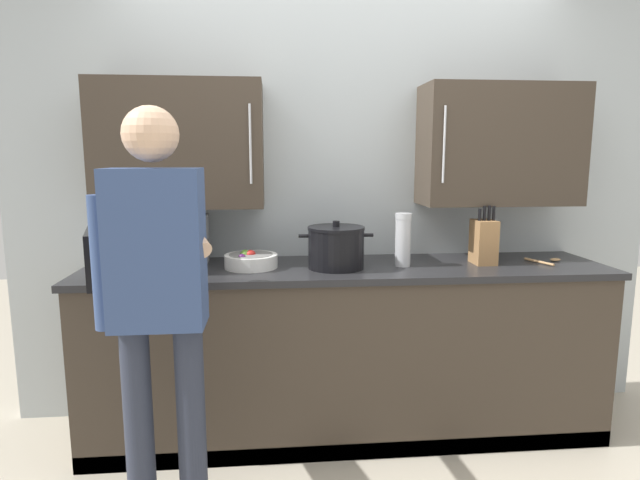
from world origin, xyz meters
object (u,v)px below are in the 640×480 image
object	(u,v)px
microwave_oven	(150,244)
person_figure	(158,292)
knife_block	(484,241)
wooden_spoon	(548,261)
thermos_flask	(403,240)
fruit_bowl	(251,260)
stock_pot	(336,247)

from	to	relation	value
microwave_oven	person_figure	world-z (taller)	person_figure
knife_block	wooden_spoon	xyz separation A→B (m)	(0.37, 0.00, -0.11)
thermos_flask	wooden_spoon	bearing A→B (deg)	1.52
microwave_oven	fruit_bowl	distance (m)	0.53
knife_block	thermos_flask	bearing A→B (deg)	-177.38
knife_block	wooden_spoon	size ratio (longest dim) A/B	1.61
microwave_oven	stock_pot	size ratio (longest dim) A/B	1.93
knife_block	person_figure	distance (m)	1.74
microwave_oven	wooden_spoon	distance (m)	2.15
microwave_oven	knife_block	world-z (taller)	knife_block
thermos_flask	fruit_bowl	distance (m)	0.81
stock_pot	person_figure	distance (m)	1.04
person_figure	wooden_spoon	bearing A→B (deg)	21.13
knife_block	wooden_spoon	distance (m)	0.39
wooden_spoon	fruit_bowl	distance (m)	1.63
person_figure	stock_pot	bearing A→B (deg)	43.16
microwave_oven	stock_pot	distance (m)	0.97
thermos_flask	person_figure	bearing A→B (deg)	-146.91
thermos_flask	fruit_bowl	size ratio (longest dim) A/B	1.02
stock_pot	fruit_bowl	size ratio (longest dim) A/B	1.41
wooden_spoon	person_figure	size ratio (longest dim) A/B	0.12
stock_pot	person_figure	xyz separation A→B (m)	(-0.76, -0.71, -0.03)
thermos_flask	wooden_spoon	xyz separation A→B (m)	(0.82, 0.02, -0.13)
knife_block	wooden_spoon	bearing A→B (deg)	0.17
knife_block	microwave_oven	bearing A→B (deg)	178.75
microwave_oven	wooden_spoon	world-z (taller)	microwave_oven
microwave_oven	person_figure	bearing A→B (deg)	-75.55
microwave_oven	knife_block	distance (m)	1.77
wooden_spoon	person_figure	world-z (taller)	person_figure
stock_pot	wooden_spoon	distance (m)	1.19
stock_pot	thermos_flask	size ratio (longest dim) A/B	1.38
knife_block	person_figure	size ratio (longest dim) A/B	0.19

